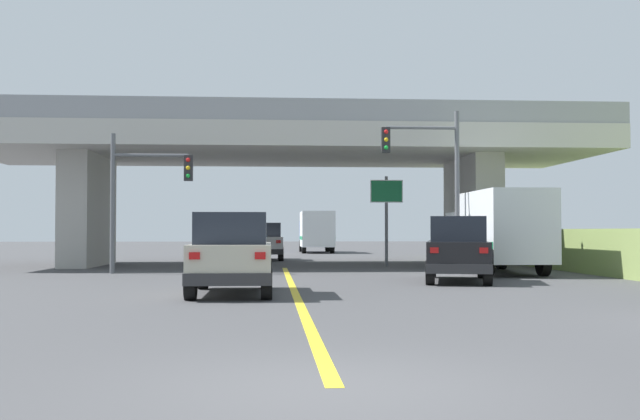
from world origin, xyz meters
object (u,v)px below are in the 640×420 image
at_px(suv_lead, 232,254).
at_px(suv_crossing, 458,249).
at_px(sedan_oncoming, 264,241).
at_px(semi_truck_distant, 316,231).
at_px(traffic_signal_farside, 141,186).
at_px(traffic_signal_nearside, 433,170).
at_px(highway_sign, 387,201).
at_px(box_truck, 498,230).

distance_m(suv_lead, suv_crossing, 8.08).
bearing_deg(sedan_oncoming, suv_crossing, -71.30).
bearing_deg(semi_truck_distant, traffic_signal_farside, -107.09).
distance_m(traffic_signal_nearside, traffic_signal_farside, 11.03).
bearing_deg(highway_sign, box_truck, -59.35).
xyz_separation_m(highway_sign, semi_truck_distant, (-1.80, 21.79, -1.35)).
distance_m(suv_crossing, traffic_signal_farside, 12.12).
bearing_deg(suv_lead, box_truck, 43.35).
bearing_deg(suv_crossing, traffic_signal_nearside, 99.36).
height_order(traffic_signal_nearside, semi_truck_distant, traffic_signal_nearside).
bearing_deg(highway_sign, suv_crossing, -86.46).
xyz_separation_m(box_truck, traffic_signal_nearside, (-2.38, 0.38, 2.31)).
relative_size(sedan_oncoming, traffic_signal_farside, 0.85).
relative_size(suv_crossing, semi_truck_distant, 0.78).
bearing_deg(sedan_oncoming, semi_truck_distant, 75.09).
bearing_deg(traffic_signal_farside, traffic_signal_nearside, -1.35).
distance_m(suv_crossing, box_truck, 5.40).
bearing_deg(sedan_oncoming, box_truck, -56.76).
bearing_deg(box_truck, sedan_oncoming, 123.24).
relative_size(traffic_signal_farside, highway_sign, 1.29).
xyz_separation_m(suv_crossing, semi_truck_distant, (-2.43, 32.08, 0.56)).
xyz_separation_m(traffic_signal_nearside, semi_truck_distant, (-2.76, 27.06, -2.34)).
distance_m(sedan_oncoming, traffic_signal_farside, 13.83).
bearing_deg(box_truck, suv_crossing, -120.32).
bearing_deg(sedan_oncoming, highway_sign, -54.99).
bearing_deg(traffic_signal_nearside, sedan_oncoming, 116.25).
distance_m(suv_crossing, sedan_oncoming, 19.16).
height_order(suv_crossing, sedan_oncoming, same).
bearing_deg(sedan_oncoming, traffic_signal_nearside, -63.75).
bearing_deg(traffic_signal_nearside, suv_lead, -127.32).
xyz_separation_m(suv_crossing, box_truck, (2.71, 4.64, 0.59)).
bearing_deg(semi_truck_distant, sedan_oncoming, -104.91).
distance_m(box_truck, highway_sign, 6.70).
distance_m(traffic_signal_nearside, semi_truck_distant, 27.30).
distance_m(suv_crossing, traffic_signal_nearside, 5.81).
height_order(box_truck, sedan_oncoming, box_truck).
height_order(traffic_signal_farside, highway_sign, traffic_signal_farside).
bearing_deg(suv_lead, suv_crossing, 32.58).
height_order(box_truck, semi_truck_distant, box_truck).
bearing_deg(traffic_signal_farside, highway_sign, 26.52).
bearing_deg(highway_sign, suv_lead, -112.87).
bearing_deg(suv_crossing, traffic_signal_farside, 166.83).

